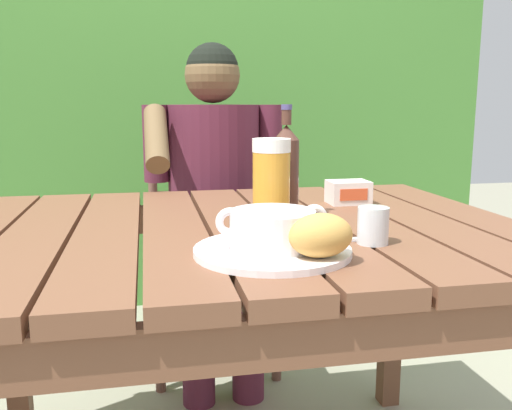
# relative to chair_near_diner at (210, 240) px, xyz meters

# --- Properties ---
(dining_table) EXTENTS (1.25, 0.95, 0.75)m
(dining_table) POSITION_rel_chair_near_diner_xyz_m (-0.04, -0.91, 0.17)
(dining_table) COLOR brown
(dining_table) RESTS_ON ground_plane
(hedge_backdrop) EXTENTS (3.09, 0.87, 1.95)m
(hedge_backdrop) POSITION_rel_chair_near_diner_xyz_m (0.10, 0.96, 0.52)
(hedge_backdrop) COLOR #478334
(hedge_backdrop) RESTS_ON ground_plane
(chair_near_diner) EXTENTS (0.46, 0.42, 0.97)m
(chair_near_diner) POSITION_rel_chair_near_diner_xyz_m (0.00, 0.00, 0.00)
(chair_near_diner) COLOR brown
(chair_near_diner) RESTS_ON ground_plane
(person_eating) EXTENTS (0.48, 0.47, 1.21)m
(person_eating) POSITION_rel_chair_near_diner_xyz_m (-0.00, -0.20, 0.23)
(person_eating) COLOR #562133
(person_eating) RESTS_ON ground_plane
(serving_plate) EXTENTS (0.28, 0.28, 0.01)m
(serving_plate) POSITION_rel_chair_near_diner_xyz_m (-0.02, -1.17, 0.27)
(serving_plate) COLOR white
(serving_plate) RESTS_ON dining_table
(soup_bowl) EXTENTS (0.20, 0.15, 0.07)m
(soup_bowl) POSITION_rel_chair_near_diner_xyz_m (-0.02, -1.17, 0.31)
(soup_bowl) COLOR white
(soup_bowl) RESTS_ON serving_plate
(bread_roll) EXTENTS (0.12, 0.09, 0.07)m
(bread_roll) POSITION_rel_chair_near_diner_xyz_m (0.04, -1.25, 0.31)
(bread_roll) COLOR gold
(bread_roll) RESTS_ON serving_plate
(beer_glass) EXTENTS (0.08, 0.08, 0.19)m
(beer_glass) POSITION_rel_chair_near_diner_xyz_m (0.03, -0.93, 0.36)
(beer_glass) COLOR orange
(beer_glass) RESTS_ON dining_table
(beer_bottle) EXTENTS (0.06, 0.06, 0.26)m
(beer_bottle) POSITION_rel_chair_near_diner_xyz_m (0.08, -0.86, 0.38)
(beer_bottle) COLOR #4E2E23
(beer_bottle) RESTS_ON dining_table
(water_glass_small) EXTENTS (0.06, 0.06, 0.07)m
(water_glass_small) POSITION_rel_chair_near_diner_xyz_m (0.18, -1.14, 0.30)
(water_glass_small) COLOR silver
(water_glass_small) RESTS_ON dining_table
(butter_tub) EXTENTS (0.11, 0.08, 0.06)m
(butter_tub) POSITION_rel_chair_near_diner_xyz_m (0.29, -0.73, 0.30)
(butter_tub) COLOR white
(butter_tub) RESTS_ON dining_table
(table_knife) EXTENTS (0.17, 0.05, 0.01)m
(table_knife) POSITION_rel_chair_near_diner_xyz_m (0.12, -1.10, 0.27)
(table_knife) COLOR silver
(table_knife) RESTS_ON dining_table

